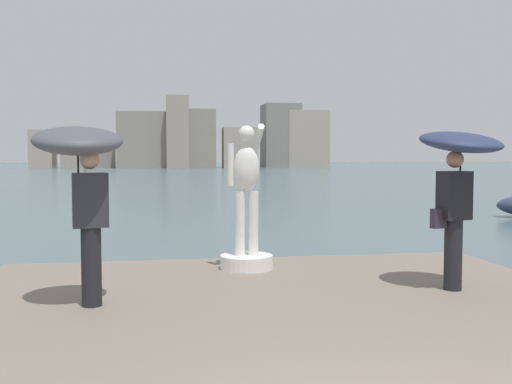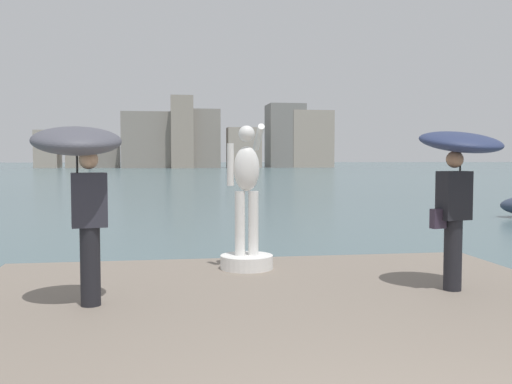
{
  "view_description": "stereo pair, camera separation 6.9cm",
  "coord_description": "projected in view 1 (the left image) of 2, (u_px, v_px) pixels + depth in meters",
  "views": [
    {
      "loc": [
        -1.33,
        -2.5,
        2.05
      ],
      "look_at": [
        0.0,
        5.78,
        1.55
      ],
      "focal_mm": 40.91,
      "sensor_mm": 36.0,
      "label": 1
    },
    {
      "loc": [
        -1.26,
        -2.51,
        2.05
      ],
      "look_at": [
        0.0,
        5.78,
        1.55
      ],
      "focal_mm": 40.91,
      "sensor_mm": 36.0,
      "label": 2
    }
  ],
  "objects": [
    {
      "name": "onlooker_left",
      "position": [
        81.0,
        164.0,
        6.38
      ],
      "size": [
        1.13,
        1.16,
        2.06
      ],
      "color": "black",
      "rests_on": "pier"
    },
    {
      "name": "distant_skyline",
      "position": [
        206.0,
        140.0,
        115.28
      ],
      "size": [
        58.63,
        12.07,
        13.65
      ],
      "color": "#A89989",
      "rests_on": "ground"
    },
    {
      "name": "statue_white_figure",
      "position": [
        246.0,
        219.0,
        8.61
      ],
      "size": [
        0.78,
        0.95,
        2.15
      ],
      "color": "white",
      "rests_on": "pier"
    },
    {
      "name": "ground_plane",
      "position": [
        181.0,
        186.0,
        42.22
      ],
      "size": [
        400.0,
        400.0,
        0.0
      ],
      "primitive_type": "plane",
      "color": "#4C666B"
    },
    {
      "name": "onlooker_right",
      "position": [
        458.0,
        166.0,
        7.23
      ],
      "size": [
        1.22,
        1.24,
        2.04
      ],
      "color": "black",
      "rests_on": "pier"
    }
  ]
}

